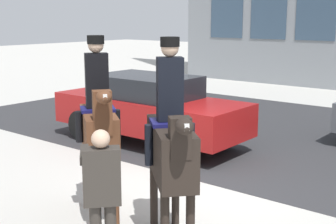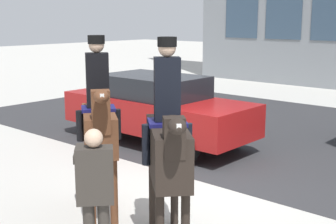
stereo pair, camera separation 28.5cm
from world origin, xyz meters
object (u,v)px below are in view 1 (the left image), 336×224
at_px(mounted_horse_companion, 171,145).
at_px(mounted_horse_lead, 99,125).
at_px(pedestrian_bystander, 101,194).
at_px(street_car_near_lane, 149,108).

bearing_deg(mounted_horse_companion, mounted_horse_lead, -137.34).
relative_size(mounted_horse_lead, pedestrian_bystander, 1.51).
bearing_deg(mounted_horse_lead, street_car_near_lane, 158.74).
relative_size(mounted_horse_companion, street_car_near_lane, 0.57).
bearing_deg(mounted_horse_companion, pedestrian_bystander, -47.97).
height_order(mounted_horse_companion, street_car_near_lane, mounted_horse_companion).
bearing_deg(street_car_near_lane, pedestrian_bystander, -53.75).
distance_m(mounted_horse_companion, street_car_near_lane, 5.04).
height_order(mounted_horse_lead, mounted_horse_companion, mounted_horse_companion).
bearing_deg(street_car_near_lane, mounted_horse_lead, -58.52).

